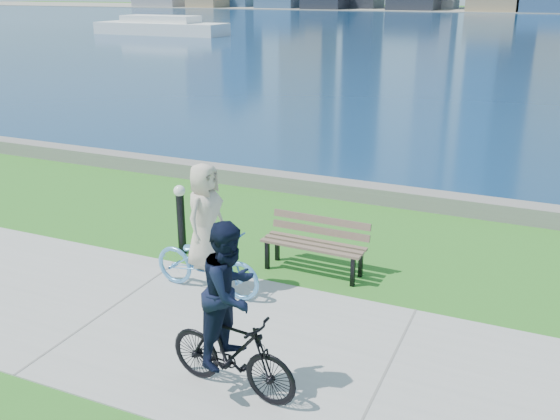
% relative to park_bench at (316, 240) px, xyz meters
% --- Properties ---
extents(ground, '(320.00, 320.00, 0.00)m').
position_rel_park_bench_xyz_m(ground, '(1.79, -2.44, -0.53)').
color(ground, '#256A1B').
rests_on(ground, ground).
extents(concrete_path, '(80.00, 3.50, 0.02)m').
position_rel_park_bench_xyz_m(concrete_path, '(1.79, -2.44, -0.52)').
color(concrete_path, '#9F9E99').
rests_on(concrete_path, ground).
extents(seawall, '(90.00, 0.50, 0.35)m').
position_rel_park_bench_xyz_m(seawall, '(1.79, 3.76, -0.35)').
color(seawall, slate).
rests_on(seawall, ground).
extents(bay_water, '(320.00, 131.00, 0.01)m').
position_rel_park_bench_xyz_m(bay_water, '(1.79, 69.56, -0.53)').
color(bay_water, '#0C2B50').
rests_on(bay_water, ground).
extents(ferry_near, '(13.15, 3.76, 1.78)m').
position_rel_park_bench_xyz_m(ferry_near, '(-32.53, 43.65, 0.21)').
color(ferry_near, white).
rests_on(ferry_near, ground).
extents(park_bench, '(1.69, 0.62, 0.87)m').
position_rel_park_bench_xyz_m(park_bench, '(0.00, 0.00, 0.00)').
color(park_bench, black).
rests_on(park_bench, ground).
extents(bollard_lamp, '(0.20, 0.20, 1.23)m').
position_rel_park_bench_xyz_m(bollard_lamp, '(-2.35, -0.27, 0.17)').
color(bollard_lamp, black).
rests_on(bollard_lamp, ground).
extents(cyclist_woman, '(0.72, 1.82, 1.99)m').
position_rel_park_bench_xyz_m(cyclist_woman, '(-1.21, -1.37, 0.23)').
color(cyclist_woman, '#5FA8E8').
rests_on(cyclist_woman, ground).
extents(cyclist_man, '(0.69, 1.68, 2.05)m').
position_rel_park_bench_xyz_m(cyclist_man, '(0.30, -3.40, 0.35)').
color(cyclist_man, black).
rests_on(cyclist_man, ground).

